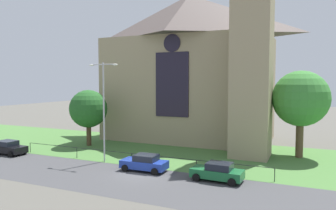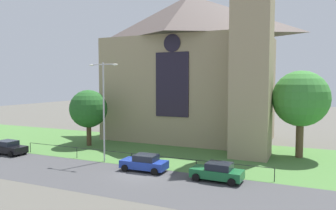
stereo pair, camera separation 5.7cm
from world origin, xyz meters
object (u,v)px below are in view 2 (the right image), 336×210
at_px(parked_car_black, 8,147).
at_px(parked_car_blue, 144,163).
at_px(streetlamp_near, 104,101).
at_px(tree_right_far, 301,99).
at_px(church_building, 193,66).
at_px(parked_car_green, 217,172).
at_px(tree_left_near, 89,109).

relative_size(parked_car_black, parked_car_blue, 1.01).
bearing_deg(streetlamp_near, tree_right_far, 29.30).
relative_size(church_building, tree_right_far, 2.81).
bearing_deg(parked_car_green, parked_car_black, 2.19).
height_order(tree_right_far, parked_car_black, tree_right_far).
distance_m(tree_left_near, streetlamp_near, 9.20).
distance_m(tree_left_near, parked_car_black, 10.03).
distance_m(church_building, tree_right_far, 15.60).
bearing_deg(tree_right_far, tree_left_near, -170.96).
bearing_deg(church_building, tree_right_far, -21.16).
distance_m(parked_car_black, parked_car_green, 23.91).
distance_m(church_building, tree_left_near, 15.17).
distance_m(church_building, parked_car_black, 25.03).
distance_m(tree_left_near, tree_right_far, 24.96).
bearing_deg(streetlamp_near, church_building, 75.98).
bearing_deg(parked_car_blue, parked_car_black, -0.89).
distance_m(tree_right_far, parked_car_blue, 17.89).
relative_size(tree_left_near, parked_car_green, 1.65).
bearing_deg(tree_left_near, church_building, 41.60).
xyz_separation_m(tree_right_far, streetlamp_near, (-17.93, -10.06, -0.06)).
relative_size(church_building, parked_car_blue, 6.12).
distance_m(parked_car_blue, parked_car_green, 6.83).
relative_size(streetlamp_near, parked_car_green, 2.34).
height_order(church_building, parked_car_black, church_building).
height_order(tree_left_near, parked_car_blue, tree_left_near).
height_order(tree_left_near, streetlamp_near, streetlamp_near).
xyz_separation_m(church_building, parked_car_blue, (1.46, -16.89, -9.53)).
bearing_deg(parked_car_green, streetlamp_near, -5.12).
bearing_deg(church_building, parked_car_black, -132.46).
relative_size(parked_car_black, parked_car_green, 1.00).
distance_m(church_building, parked_car_blue, 19.45).
bearing_deg(parked_car_green, tree_left_near, -20.10).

